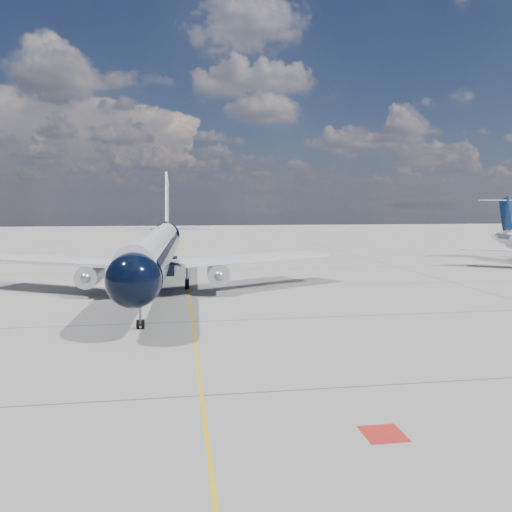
% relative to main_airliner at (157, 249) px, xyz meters
% --- Properties ---
extents(ground, '(320.00, 320.00, 0.00)m').
position_rel_main_airliner_xyz_m(ground, '(3.20, 4.52, -4.21)').
color(ground, gray).
rests_on(ground, ground).
extents(taxiway_centerline, '(0.16, 160.00, 0.01)m').
position_rel_main_airliner_xyz_m(taxiway_centerline, '(3.20, -0.48, -4.21)').
color(taxiway_centerline, '#DBA60B').
rests_on(taxiway_centerline, ground).
extents(red_marking, '(1.60, 1.60, 0.01)m').
position_rel_main_airliner_xyz_m(red_marking, '(10.00, -35.48, -4.21)').
color(red_marking, maroon).
rests_on(red_marking, ground).
extents(main_airliner, '(38.60, 46.96, 13.57)m').
position_rel_main_airliner_xyz_m(main_airliner, '(0.00, 0.00, 0.00)').
color(main_airliner, black).
rests_on(main_airliner, ground).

